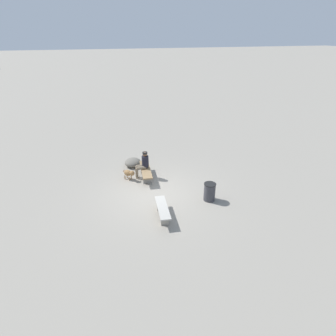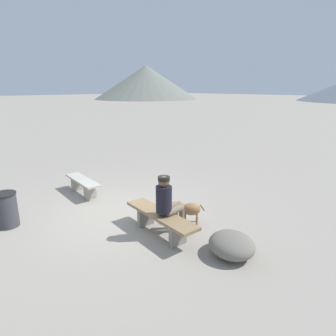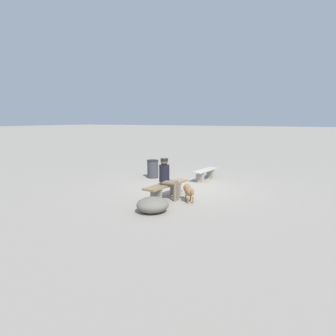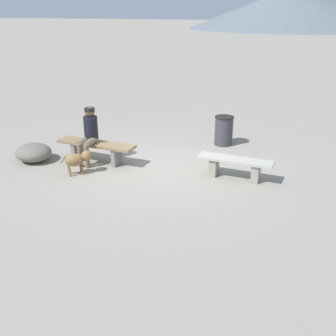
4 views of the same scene
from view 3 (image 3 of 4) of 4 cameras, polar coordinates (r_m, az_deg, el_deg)
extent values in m
cube|color=gray|center=(10.71, 3.33, -4.10)|extent=(210.00, 210.00, 0.06)
cube|color=gray|center=(12.59, 8.13, -1.11)|extent=(0.18, 0.31, 0.39)
cube|color=gray|center=(11.81, 6.19, -1.77)|extent=(0.18, 0.31, 0.39)
cube|color=#B2ADA3|center=(12.16, 7.21, -0.42)|extent=(1.60, 0.53, 0.05)
cube|color=gray|center=(9.79, 1.48, -3.97)|extent=(0.14, 0.38, 0.41)
cube|color=gray|center=(8.93, -2.29, -5.27)|extent=(0.14, 0.38, 0.41)
cube|color=#8C704C|center=(9.30, -0.32, -3.20)|extent=(1.93, 0.61, 0.06)
cylinder|color=black|center=(9.14, -0.71, -1.04)|extent=(0.32, 0.32, 0.53)
sphere|color=brown|center=(9.08, -0.72, 1.23)|extent=(0.22, 0.22, 0.22)
cylinder|color=black|center=(9.07, -0.72, 1.61)|extent=(0.23, 0.23, 0.08)
cylinder|color=#756651|center=(9.01, 0.17, -2.91)|extent=(0.16, 0.43, 0.15)
cylinder|color=#756651|center=(8.98, 1.35, -4.75)|extent=(0.11, 0.11, 0.54)
cylinder|color=#756651|center=(9.16, 0.71, -2.71)|extent=(0.16, 0.43, 0.15)
cylinder|color=#756651|center=(9.12, 1.87, -4.51)|extent=(0.11, 0.11, 0.54)
ellipsoid|color=olive|center=(8.87, 4.15, -4.53)|extent=(0.49, 0.47, 0.27)
sphere|color=olive|center=(9.11, 3.70, -3.81)|extent=(0.24, 0.24, 0.24)
cylinder|color=olive|center=(9.03, 3.44, -5.81)|extent=(0.04, 0.04, 0.19)
cylinder|color=olive|center=(9.07, 4.36, -5.75)|extent=(0.04, 0.04, 0.19)
cylinder|color=olive|center=(8.79, 3.88, -6.24)|extent=(0.04, 0.04, 0.19)
cylinder|color=olive|center=(8.83, 4.83, -6.18)|extent=(0.04, 0.04, 0.19)
cylinder|color=olive|center=(8.64, 4.59, -4.64)|extent=(0.11, 0.10, 0.15)
cylinder|color=#38383D|center=(12.58, -2.95, -0.25)|extent=(0.46, 0.46, 0.73)
cylinder|color=black|center=(12.52, -2.97, 1.46)|extent=(0.49, 0.49, 0.03)
ellipsoid|color=#6B665B|center=(7.96, -2.96, -7.09)|extent=(1.17, 1.14, 0.41)
camera|label=1|loc=(20.05, 23.30, 19.69)|focal=30.00mm
camera|label=2|loc=(9.03, -35.32, 10.68)|focal=30.80mm
camera|label=4|loc=(12.68, 45.87, 10.79)|focal=43.07mm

